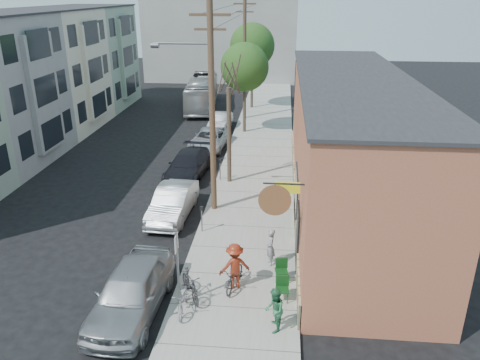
# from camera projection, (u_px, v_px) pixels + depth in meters

# --- Properties ---
(ground) EXTENTS (120.00, 120.00, 0.00)m
(ground) POSITION_uv_depth(u_px,v_px,m) (146.00, 247.00, 20.29)
(ground) COLOR black
(sidewalk) EXTENTS (4.50, 58.00, 0.15)m
(sidewalk) POSITION_uv_depth(u_px,v_px,m) (258.00, 162.00, 30.04)
(sidewalk) COLOR #9E9D92
(sidewalk) RESTS_ON ground
(cafe_building) EXTENTS (6.60, 20.20, 6.61)m
(cafe_building) POSITION_uv_depth(u_px,v_px,m) (349.00, 145.00, 22.88)
(cafe_building) COLOR #A95A3F
(cafe_building) RESTS_ON ground
(apartment_row) EXTENTS (6.30, 32.00, 9.00)m
(apartment_row) POSITION_uv_depth(u_px,v_px,m) (31.00, 81.00, 32.52)
(apartment_row) COLOR #95A98F
(apartment_row) RESTS_ON ground
(end_cap_building) EXTENTS (18.00, 8.00, 12.00)m
(end_cap_building) POSITION_uv_depth(u_px,v_px,m) (222.00, 29.00, 56.95)
(end_cap_building) COLOR gray
(end_cap_building) RESTS_ON ground
(sign_post) EXTENTS (0.07, 0.45, 2.80)m
(sign_post) POSITION_uv_depth(u_px,v_px,m) (177.00, 262.00, 15.75)
(sign_post) COLOR slate
(sign_post) RESTS_ON sidewalk
(parking_meter_near) EXTENTS (0.14, 0.14, 1.24)m
(parking_meter_near) POSITION_uv_depth(u_px,v_px,m) (202.00, 215.00, 20.96)
(parking_meter_near) COLOR slate
(parking_meter_near) RESTS_ON sidewalk
(parking_meter_far) EXTENTS (0.14, 0.14, 1.24)m
(parking_meter_far) POSITION_uv_depth(u_px,v_px,m) (220.00, 166.00, 26.74)
(parking_meter_far) COLOR slate
(parking_meter_far) RESTS_ON sidewalk
(utility_pole_near) EXTENTS (3.57, 0.28, 10.00)m
(utility_pole_near) POSITION_uv_depth(u_px,v_px,m) (211.00, 105.00, 21.56)
(utility_pole_near) COLOR #503A28
(utility_pole_near) RESTS_ON sidewalk
(utility_pole_far) EXTENTS (1.80, 0.28, 10.00)m
(utility_pole_far) POSITION_uv_depth(u_px,v_px,m) (245.00, 56.00, 38.31)
(utility_pole_far) COLOR #503A28
(utility_pole_far) RESTS_ON sidewalk
(tree_bare) EXTENTS (0.24, 0.24, 5.38)m
(tree_bare) POSITION_uv_depth(u_px,v_px,m) (229.00, 136.00, 25.88)
(tree_bare) COLOR #44392C
(tree_bare) RESTS_ON sidewalk
(tree_leafy_mid) EXTENTS (3.58, 3.58, 6.72)m
(tree_leafy_mid) POSITION_uv_depth(u_px,v_px,m) (245.00, 67.00, 34.52)
(tree_leafy_mid) COLOR #44392C
(tree_leafy_mid) RESTS_ON sidewalk
(tree_leafy_far) EXTENTS (4.01, 4.01, 7.59)m
(tree_leafy_far) POSITION_uv_depth(u_px,v_px,m) (252.00, 46.00, 41.80)
(tree_leafy_far) COLOR #44392C
(tree_leafy_far) RESTS_ON sidewalk
(patio_chair_a) EXTENTS (0.57, 0.57, 0.88)m
(patio_chair_a) POSITION_uv_depth(u_px,v_px,m) (281.00, 271.00, 17.45)
(patio_chair_a) COLOR #113C16
(patio_chair_a) RESTS_ON sidewalk
(patio_chair_b) EXTENTS (0.54, 0.54, 0.88)m
(patio_chair_b) POSITION_uv_depth(u_px,v_px,m) (282.00, 289.00, 16.38)
(patio_chair_b) COLOR #113C16
(patio_chair_b) RESTS_ON sidewalk
(patron_grey) EXTENTS (0.45, 0.61, 1.54)m
(patron_grey) POSITION_uv_depth(u_px,v_px,m) (270.00, 247.00, 18.43)
(patron_grey) COLOR gray
(patron_grey) RESTS_ON sidewalk
(patron_green) EXTENTS (0.60, 0.76, 1.52)m
(patron_green) POSITION_uv_depth(u_px,v_px,m) (274.00, 310.00, 14.82)
(patron_green) COLOR #2C7044
(patron_green) RESTS_ON sidewalk
(cyclist) EXTENTS (1.31, 1.03, 1.77)m
(cyclist) POSITION_uv_depth(u_px,v_px,m) (235.00, 266.00, 16.97)
(cyclist) COLOR maroon
(cyclist) RESTS_ON sidewalk
(cyclist_bike) EXTENTS (0.97, 1.82, 0.91)m
(cyclist_bike) POSITION_uv_depth(u_px,v_px,m) (235.00, 276.00, 17.13)
(cyclist_bike) COLOR black
(cyclist_bike) RESTS_ON sidewalk
(parked_bike_a) EXTENTS (1.28, 1.75, 1.04)m
(parked_bike_a) POSITION_uv_depth(u_px,v_px,m) (190.00, 285.00, 16.50)
(parked_bike_a) COLOR black
(parked_bike_a) RESTS_ON sidewalk
(parked_bike_b) EXTENTS (0.65, 1.65, 0.85)m
(parked_bike_b) POSITION_uv_depth(u_px,v_px,m) (183.00, 300.00, 15.85)
(parked_bike_b) COLOR gray
(parked_bike_b) RESTS_ON sidewalk
(car_0) EXTENTS (2.22, 5.09, 1.71)m
(car_0) POSITION_uv_depth(u_px,v_px,m) (131.00, 291.00, 15.85)
(car_0) COLOR #96999D
(car_0) RESTS_ON ground
(car_1) EXTENTS (1.81, 4.62, 1.50)m
(car_1) POSITION_uv_depth(u_px,v_px,m) (173.00, 202.00, 22.73)
(car_1) COLOR #B8BDC1
(car_1) RESTS_ON ground
(car_2) EXTENTS (2.40, 5.19, 1.47)m
(car_2) POSITION_uv_depth(u_px,v_px,m) (188.00, 165.00, 27.66)
(car_2) COLOR black
(car_2) RESTS_ON ground
(car_3) EXTENTS (2.70, 5.01, 1.34)m
(car_3) POSITION_uv_depth(u_px,v_px,m) (209.00, 139.00, 32.66)
(car_3) COLOR #B8BCC0
(car_3) RESTS_ON ground
(car_4) EXTENTS (1.65, 4.06, 1.31)m
(car_4) POSITION_uv_depth(u_px,v_px,m) (220.00, 121.00, 37.17)
(car_4) COLOR #A0A4A8
(car_4) RESTS_ON ground
(bus) EXTENTS (3.22, 10.27, 2.81)m
(bus) POSITION_uv_depth(u_px,v_px,m) (202.00, 93.00, 43.85)
(bus) COLOR beige
(bus) RESTS_ON ground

